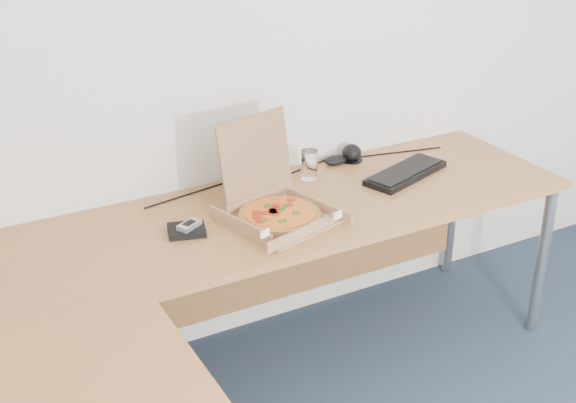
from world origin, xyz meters
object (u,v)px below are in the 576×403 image
desk (231,297)px  wallet (187,230)px  keyboard (406,173)px  drinking_glass (309,165)px  pizza_box (277,209)px

desk → wallet: bearing=86.9°
keyboard → drinking_glass: bearing=135.9°
keyboard → pizza_box: bearing=169.7°
pizza_box → wallet: (-0.33, 0.06, -0.03)m
desk → pizza_box: bearing=45.1°
pizza_box → wallet: pizza_box is taller
desk → keyboard: keyboard is taller
drinking_glass → keyboard: drinking_glass is taller
desk → keyboard: (1.01, 0.46, 0.04)m
keyboard → wallet: bearing=163.5°
desk → keyboard: bearing=24.3°
pizza_box → desk: bearing=-150.7°
drinking_glass → wallet: 0.66m
pizza_box → drinking_glass: (0.29, 0.27, 0.02)m
wallet → drinking_glass: bearing=34.9°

